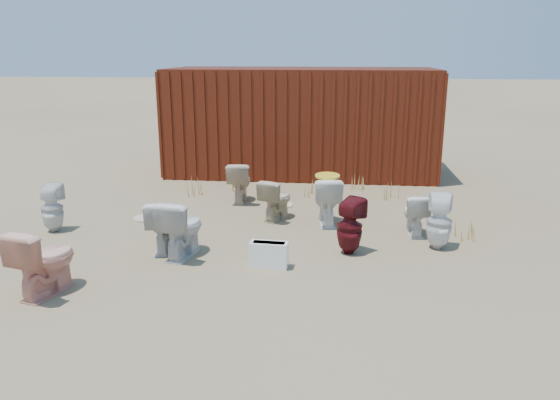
# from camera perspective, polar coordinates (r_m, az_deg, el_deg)

# --- Properties ---
(ground) EXTENTS (100.00, 100.00, 0.00)m
(ground) POSITION_cam_1_polar(r_m,az_deg,el_deg) (8.05, -0.46, -4.91)
(ground) COLOR brown
(ground) RESTS_ON ground
(shipping_container) EXTENTS (6.00, 2.40, 2.40)m
(shipping_container) POSITION_cam_1_polar(r_m,az_deg,el_deg) (12.83, 2.23, 8.25)
(shipping_container) COLOR #4B110C
(shipping_container) RESTS_ON ground
(toilet_front_a) EXTENTS (0.57, 0.82, 0.76)m
(toilet_front_a) POSITION_cam_1_polar(r_m,az_deg,el_deg) (7.98, -12.22, -2.55)
(toilet_front_a) COLOR silver
(toilet_front_a) RESTS_ON ground
(toilet_front_pink) EXTENTS (0.65, 0.90, 0.83)m
(toilet_front_pink) POSITION_cam_1_polar(r_m,az_deg,el_deg) (6.99, -23.40, -5.81)
(toilet_front_pink) COLOR #EC9F88
(toilet_front_pink) RESTS_ON ground
(toilet_front_c) EXTENTS (0.60, 0.88, 0.83)m
(toilet_front_c) POSITION_cam_1_polar(r_m,az_deg,el_deg) (7.69, -10.24, -2.87)
(toilet_front_c) COLOR silver
(toilet_front_c) RESTS_ON ground
(toilet_front_maroon) EXTENTS (0.51, 0.51, 0.80)m
(toilet_front_maroon) POSITION_cam_1_polar(r_m,az_deg,el_deg) (7.73, 7.30, -2.74)
(toilet_front_maroon) COLOR #520E12
(toilet_front_maroon) RESTS_ON ground
(toilet_front_e) EXTENTS (0.42, 0.67, 0.66)m
(toilet_front_e) POSITION_cam_1_polar(r_m,az_deg,el_deg) (8.75, 13.92, -1.42)
(toilet_front_e) COLOR white
(toilet_front_e) RESTS_ON ground
(toilet_back_a) EXTENTS (0.37, 0.38, 0.76)m
(toilet_back_a) POSITION_cam_1_polar(r_m,az_deg,el_deg) (9.34, -22.72, -0.79)
(toilet_back_a) COLOR silver
(toilet_back_a) RESTS_ON ground
(toilet_back_beige_left) EXTENTS (0.47, 0.78, 0.77)m
(toilet_back_beige_left) POSITION_cam_1_polar(r_m,az_deg,el_deg) (10.35, -4.24, 1.89)
(toilet_back_beige_left) COLOR beige
(toilet_back_beige_left) RESTS_ON ground
(toilet_back_beige_right) EXTENTS (0.63, 0.79, 0.70)m
(toilet_back_beige_right) POSITION_cam_1_polar(r_m,az_deg,el_deg) (9.24, -0.39, 0.09)
(toilet_back_beige_right) COLOR #C5B590
(toilet_back_beige_right) RESTS_ON ground
(toilet_back_yellowlid) EXTENTS (0.55, 0.84, 0.81)m
(toilet_back_yellowlid) POSITION_cam_1_polar(r_m,az_deg,el_deg) (9.02, 4.91, -0.03)
(toilet_back_yellowlid) COLOR white
(toilet_back_yellowlid) RESTS_ON ground
(toilet_back_e) EXTENTS (0.42, 0.42, 0.81)m
(toilet_back_e) POSITION_cam_1_polar(r_m,az_deg,el_deg) (8.19, 16.31, -2.20)
(toilet_back_e) COLOR white
(toilet_back_e) RESTS_ON ground
(yellow_lid) EXTENTS (0.41, 0.51, 0.02)m
(yellow_lid) POSITION_cam_1_polar(r_m,az_deg,el_deg) (8.92, 4.97, 2.54)
(yellow_lid) COLOR gold
(yellow_lid) RESTS_ON toilet_back_yellowlid
(loose_tank) EXTENTS (0.51, 0.23, 0.35)m
(loose_tank) POSITION_cam_1_polar(r_m,az_deg,el_deg) (7.26, -1.15, -5.74)
(loose_tank) COLOR white
(loose_tank) RESTS_ON ground
(loose_lid_near) EXTENTS (0.51, 0.59, 0.02)m
(loose_lid_near) POSITION_cam_1_polar(r_m,az_deg,el_deg) (10.13, 0.22, -0.55)
(loose_lid_near) COLOR beige
(loose_lid_near) RESTS_ON ground
(loose_lid_far) EXTENTS (0.39, 0.49, 0.02)m
(loose_lid_far) POSITION_cam_1_polar(r_m,az_deg,el_deg) (9.65, -13.97, -1.82)
(loose_lid_far) COLOR #C3AB8E
(loose_lid_far) RESTS_ON ground
(weed_clump_a) EXTENTS (0.36, 0.36, 0.34)m
(weed_clump_a) POSITION_cam_1_polar(r_m,az_deg,el_deg) (10.92, -8.68, 1.33)
(weed_clump_a) COLOR #B38F47
(weed_clump_a) RESTS_ON ground
(weed_clump_b) EXTENTS (0.32, 0.32, 0.30)m
(weed_clump_b) POSITION_cam_1_polar(r_m,az_deg,el_deg) (10.81, 3.47, 1.21)
(weed_clump_b) COLOR #B38F47
(weed_clump_b) RESTS_ON ground
(weed_clump_c) EXTENTS (0.36, 0.36, 0.33)m
(weed_clump_c) POSITION_cam_1_polar(r_m,az_deg,el_deg) (10.74, 11.60, 0.92)
(weed_clump_c) COLOR #B38F47
(weed_clump_c) RESTS_ON ground
(weed_clump_d) EXTENTS (0.30, 0.30, 0.27)m
(weed_clump_d) POSITION_cam_1_polar(r_m,az_deg,el_deg) (11.24, -4.26, 1.66)
(weed_clump_d) COLOR #B38F47
(weed_clump_d) RESTS_ON ground
(weed_clump_e) EXTENTS (0.34, 0.34, 0.30)m
(weed_clump_e) POSITION_cam_1_polar(r_m,az_deg,el_deg) (11.32, 8.25, 1.74)
(weed_clump_e) COLOR #B38F47
(weed_clump_e) RESTS_ON ground
(weed_clump_f) EXTENTS (0.28, 0.28, 0.25)m
(weed_clump_f) POSITION_cam_1_polar(r_m,az_deg,el_deg) (8.80, 18.72, -3.10)
(weed_clump_f) COLOR #B38F47
(weed_clump_f) RESTS_ON ground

